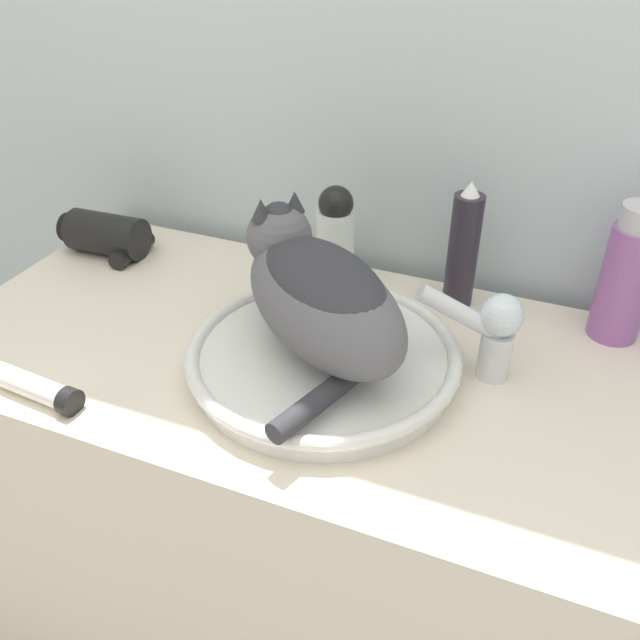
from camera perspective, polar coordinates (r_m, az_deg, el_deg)
wall_back at (r=1.10m, az=10.55°, el=21.39°), size 8.00×0.05×2.40m
vanity_counter at (r=1.26m, az=3.03°, el=-19.36°), size 1.28×0.54×0.84m
sink_basin at (r=0.93m, az=0.28°, el=-3.19°), size 0.38×0.38×0.04m
cat at (r=0.88m, az=-0.13°, el=2.37°), size 0.34×0.35×0.17m
faucet at (r=0.92m, az=14.28°, el=-0.68°), size 0.14×0.08×0.14m
mouthwash_bottle at (r=1.06m, az=24.44°, el=3.37°), size 0.07×0.07×0.21m
hairspray_can_black at (r=1.07m, az=11.97°, el=5.86°), size 0.05×0.05×0.21m
lotion_bottle_white at (r=1.12m, az=1.31°, el=7.24°), size 0.06×0.06×0.17m
cream_tube at (r=0.96m, az=-22.73°, el=-5.33°), size 0.14×0.05×0.04m
hair_dryer at (r=1.28m, az=-17.45°, el=6.80°), size 0.16×0.10×0.08m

